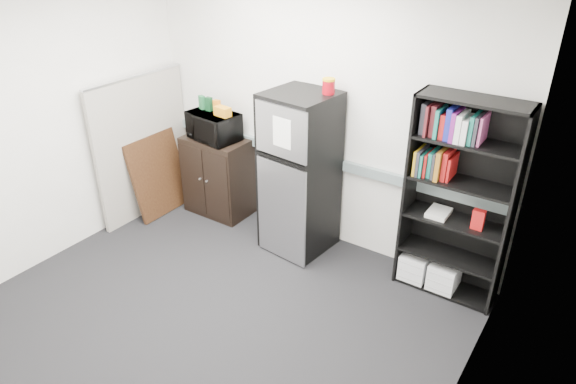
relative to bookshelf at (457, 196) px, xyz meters
The scene contains 17 objects.
floor 2.38m from the bookshelf, 133.90° to the right, with size 4.00×4.00×0.00m, color black.
wall_back 1.56m from the bookshelf, behind, with size 4.00×0.02×2.70m, color white.
wall_right 1.69m from the bookshelf, 72.54° to the right, with size 0.02×3.50×2.70m, color white.
wall_left 3.86m from the bookshelf, 155.93° to the right, with size 0.02×3.50×2.70m, color white.
electrical_raceway 1.52m from the bookshelf, behind, with size 3.92×0.05×0.10m, color gray.
wall_note 1.95m from the bookshelf, behind, with size 0.14×0.00×0.10m, color white.
bookshelf is the anchor object (origin of this frame).
cubicle_partition 3.45m from the bookshelf, behind, with size 0.06×1.30×1.62m.
cabinet 2.74m from the bookshelf, behind, with size 0.74×0.49×0.92m.
microwave 2.69m from the bookshelf, behind, with size 0.55×0.37×0.31m, color black.
snack_box_a 2.88m from the bookshelf, behind, with size 0.07×0.05×0.15m, color #1A5E32.
snack_box_b 2.78m from the bookshelf, behind, with size 0.07×0.05×0.15m, color #0C3519.
snack_box_c 2.67m from the bookshelf, behind, with size 0.07×0.05×0.14m, color #C86B12.
snack_bag 2.55m from the bookshelf, behind, with size 0.18×0.10×0.10m, color orange.
refrigerator 1.53m from the bookshelf, behind, with size 0.69×0.71×1.66m.
coffee_can 1.51m from the bookshelf, behind, with size 0.12×0.12×0.16m.
framed_poster 3.34m from the bookshelf, behind, with size 0.24×0.73×0.92m.
Camera 1 is at (2.48, -2.46, 3.06)m, focal length 32.00 mm.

